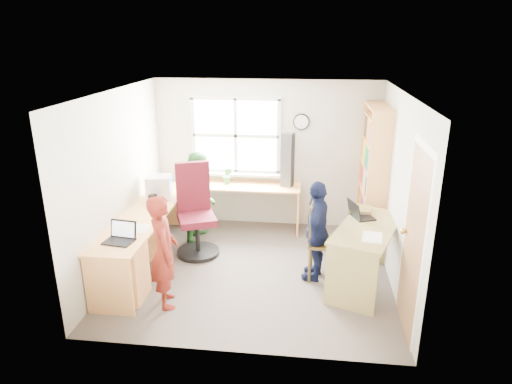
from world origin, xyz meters
TOP-DOWN VIEW (x-y plane):
  - room at (0.01, 0.10)m, footprint 3.64×3.44m
  - l_desk at (-1.31, -0.28)m, footprint 2.38×2.95m
  - right_desk at (1.45, -0.17)m, footprint 1.09×1.53m
  - bookshelf at (1.65, 1.19)m, footprint 0.30×1.02m
  - swivel_chair at (-0.91, 0.48)m, footprint 0.81×0.81m
  - wooden_chair at (0.87, -0.02)m, footprint 0.47×0.47m
  - crt_monitor at (-1.49, 0.66)m, footprint 0.39×0.36m
  - laptop_left at (-1.48, -0.82)m, footprint 0.37×0.32m
  - laptop_right at (1.36, 0.11)m, footprint 0.38×0.41m
  - speaker_a at (-1.48, 0.33)m, footprint 0.11×0.11m
  - speaker_b at (-1.45, 0.76)m, footprint 0.10×0.10m
  - cd_tower at (0.36, 1.46)m, footprint 0.21×0.20m
  - game_box at (1.40, 0.32)m, footprint 0.31×0.31m
  - paper_a at (-1.38, -0.45)m, footprint 0.21×0.29m
  - paper_b at (1.46, -0.50)m, footprint 0.28×0.35m
  - potted_plant at (-0.61, 1.45)m, footprint 0.17×0.14m
  - person_red at (-0.93, -0.91)m, footprint 0.49×0.59m
  - person_green at (-0.95, 0.97)m, footprint 0.54×0.68m
  - person_navy at (0.82, -0.06)m, footprint 0.46×0.83m

SIDE VIEW (x-z plane):
  - l_desk at x=-1.31m, z-range 0.08..0.83m
  - wooden_chair at x=0.87m, z-range 0.04..1.08m
  - swivel_chair at x=-0.91m, z-range -0.09..1.24m
  - right_desk at x=1.45m, z-range 0.18..0.99m
  - person_navy at x=0.82m, z-range 0.00..1.33m
  - person_red at x=-0.93m, z-range 0.00..1.37m
  - person_green at x=-0.95m, z-range 0.00..1.39m
  - paper_a at x=-1.38m, z-range 0.75..0.75m
  - laptop_left at x=-1.48m, z-range 0.69..0.92m
  - paper_b at x=1.46m, z-range 0.80..0.81m
  - speaker_b at x=-1.45m, z-range 0.75..0.91m
  - game_box at x=1.40m, z-range 0.80..0.86m
  - speaker_a at x=-1.48m, z-range 0.75..0.92m
  - laptop_right at x=1.36m, z-range 0.74..0.97m
  - potted_plant at x=-0.61m, z-range 0.75..1.02m
  - crt_monitor at x=-1.49m, z-range 0.75..1.09m
  - bookshelf at x=1.65m, z-range -0.05..2.05m
  - cd_tower at x=0.36m, z-range 0.75..1.62m
  - room at x=0.01m, z-range 0.00..2.44m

